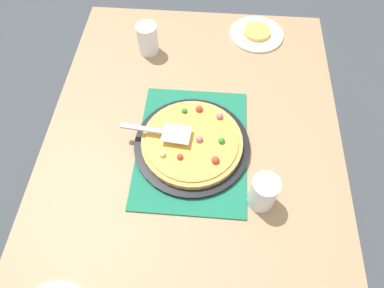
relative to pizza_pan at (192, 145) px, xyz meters
The scene contains 10 objects.
ground_plane 0.76m from the pizza_pan, ahead, with size 8.00×8.00×0.00m, color #3D4247.
dining_table 0.12m from the pizza_pan, ahead, with size 1.40×1.00×0.75m.
placemat 0.01m from the pizza_pan, ahead, with size 0.48×0.36×0.01m, color #196B4C.
pizza_pan is the anchor object (origin of this frame).
pizza 0.02m from the pizza_pan, 127.98° to the left, with size 0.33×0.33×0.04m.
plate_near_left 0.61m from the pizza_pan, 158.43° to the left, with size 0.22×0.22×0.01m, color white.
served_slice_left 0.61m from the pizza_pan, 158.43° to the left, with size 0.11×0.11×0.02m, color #EAB747.
cup_near 0.28m from the pizza_pan, 51.74° to the left, with size 0.08×0.08×0.12m, color white.
cup_far 0.49m from the pizza_pan, 154.80° to the right, with size 0.08×0.08×0.12m, color white.
pizza_server 0.11m from the pizza_pan, 95.83° to the right, with size 0.08×0.23×0.01m.
Camera 1 is at (0.60, 0.05, 1.73)m, focal length 32.36 mm.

